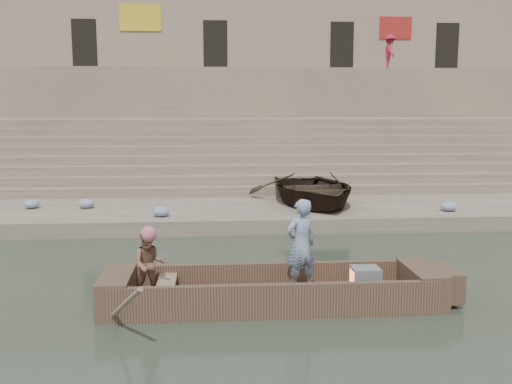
{
  "coord_description": "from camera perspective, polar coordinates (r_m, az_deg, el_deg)",
  "views": [
    {
      "loc": [
        -2.31,
        -8.51,
        3.3
      ],
      "look_at": [
        -1.31,
        4.24,
        1.4
      ],
      "focal_mm": 40.75,
      "sensor_mm": 36.0,
      "label": 1
    }
  ],
  "objects": [
    {
      "name": "ghat_steps",
      "position": [
        25.85,
        0.68,
        5.11
      ],
      "size": [
        32.0,
        11.0,
        5.2
      ],
      "color": "gray",
      "rests_on": "ground"
    },
    {
      "name": "upper_landing",
      "position": [
        31.11,
        -0.2,
        7.15
      ],
      "size": [
        32.0,
        3.0,
        5.2
      ],
      "primitive_type": "cube",
      "color": "gray",
      "rests_on": "ground"
    },
    {
      "name": "main_rowboat",
      "position": [
        9.84,
        1.61,
        -10.46
      ],
      "size": [
        5.0,
        1.3,
        0.22
      ],
      "primitive_type": "cube",
      "color": "brown",
      "rests_on": "ground"
    },
    {
      "name": "television",
      "position": [
        10.03,
        10.63,
        -8.39
      ],
      "size": [
        0.46,
        0.42,
        0.4
      ],
      "color": "slate",
      "rests_on": "main_rowboat"
    },
    {
      "name": "rowboat_trim",
      "position": [
        9.8,
        2.83,
        -9.36
      ],
      "size": [
        6.04,
        2.63,
        1.78
      ],
      "color": "brown",
      "rests_on": "ground"
    },
    {
      "name": "standing_man",
      "position": [
        9.75,
        4.44,
        -5.21
      ],
      "size": [
        0.67,
        0.55,
        1.56
      ],
      "primitive_type": "imported",
      "rotation": [
        0.0,
        0.0,
        3.51
      ],
      "color": "navy",
      "rests_on": "main_rowboat"
    },
    {
      "name": "lower_landing",
      "position": [
        16.96,
        3.44,
        -2.11
      ],
      "size": [
        32.0,
        4.0,
        0.4
      ],
      "primitive_type": "cube",
      "color": "gray",
      "rests_on": "ground"
    },
    {
      "name": "mid_landing",
      "position": [
        24.2,
        1.03,
        3.93
      ],
      "size": [
        32.0,
        3.0,
        2.8
      ],
      "primitive_type": "cube",
      "color": "gray",
      "rests_on": "ground"
    },
    {
      "name": "rowing_man",
      "position": [
        9.56,
        -10.42,
        -7.0
      ],
      "size": [
        0.58,
        0.48,
        1.11
      ],
      "primitive_type": "imported",
      "rotation": [
        0.0,
        0.0,
        0.11
      ],
      "color": "#226641",
      "rests_on": "main_rowboat"
    },
    {
      "name": "cloth_bundles",
      "position": [
        16.32,
        -7.43,
        -1.39
      ],
      "size": [
        12.16,
        1.98,
        0.26
      ],
      "color": "#3F5999",
      "rests_on": "lower_landing"
    },
    {
      "name": "beached_rowboat",
      "position": [
        17.34,
        5.5,
        0.37
      ],
      "size": [
        3.75,
        4.92,
        0.95
      ],
      "primitive_type": "imported",
      "rotation": [
        0.0,
        0.0,
        0.1
      ],
      "color": "#2D2116",
      "rests_on": "lower_landing"
    },
    {
      "name": "pedestrian",
      "position": [
        32.18,
        13.01,
        13.24
      ],
      "size": [
        0.73,
        1.21,
        1.82
      ],
      "primitive_type": "imported",
      "rotation": [
        0.0,
        0.0,
        1.52
      ],
      "color": "maroon",
      "rests_on": "upper_landing"
    },
    {
      "name": "building_wall",
      "position": [
        35.16,
        -0.69,
        12.19
      ],
      "size": [
        32.0,
        5.07,
        11.2
      ],
      "color": "gray",
      "rests_on": "ground"
    },
    {
      "name": "ground",
      "position": [
        9.42,
        10.26,
        -12.2
      ],
      "size": [
        120.0,
        120.0,
        0.0
      ],
      "primitive_type": "plane",
      "color": "#2A3628",
      "rests_on": "ground"
    }
  ]
}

